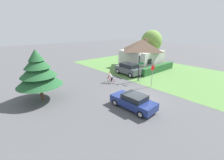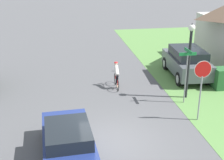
# 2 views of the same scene
# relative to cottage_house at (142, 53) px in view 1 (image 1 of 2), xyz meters

# --- Properties ---
(ground_plane) EXTENTS (140.00, 140.00, 0.00)m
(ground_plane) POSITION_rel_cottage_house_xyz_m (-11.72, -8.96, -2.74)
(ground_plane) COLOR #515154
(grass_verge_right) EXTENTS (16.00, 36.00, 0.01)m
(grass_verge_right) POSITION_rel_cottage_house_xyz_m (0.13, -4.96, -2.74)
(grass_verge_right) COLOR #568442
(grass_verge_right) RESTS_ON ground
(cottage_house) EXTENTS (6.70, 6.83, 5.28)m
(cottage_house) POSITION_rel_cottage_house_xyz_m (0.00, 0.00, 0.00)
(cottage_house) COLOR beige
(cottage_house) RESTS_ON ground
(hedge_row) EXTENTS (8.61, 0.90, 1.21)m
(hedge_row) POSITION_rel_cottage_house_xyz_m (-0.72, -4.26, -2.13)
(hedge_row) COLOR #285B2D
(hedge_row) RESTS_ON ground
(sedan_left_lane) EXTENTS (2.04, 4.45, 1.43)m
(sedan_left_lane) POSITION_rel_cottage_house_xyz_m (-13.48, -9.87, -2.03)
(sedan_left_lane) COLOR navy
(sedan_left_lane) RESTS_ON ground
(cyclist) EXTENTS (0.44, 1.70, 1.51)m
(cyclist) POSITION_rel_cottage_house_xyz_m (-10.49, -3.12, -2.02)
(cyclist) COLOR black
(cyclist) RESTS_ON ground
(parked_suv_right) EXTENTS (2.26, 4.55, 1.86)m
(parked_suv_right) POSITION_rel_cottage_house_xyz_m (-5.82, -2.06, -1.78)
(parked_suv_right) COLOR #4C5156
(parked_suv_right) RESTS_ON ground
(stop_sign) EXTENTS (0.79, 0.07, 2.87)m
(stop_sign) POSITION_rel_cottage_house_xyz_m (-7.48, -7.70, -0.68)
(stop_sign) COLOR gray
(stop_sign) RESTS_ON ground
(street_lamp) EXTENTS (0.35, 0.35, 4.04)m
(street_lamp) POSITION_rel_cottage_house_xyz_m (-7.05, -5.17, -0.14)
(street_lamp) COLOR black
(street_lamp) RESTS_ON ground
(street_name_sign) EXTENTS (0.90, 0.90, 2.86)m
(street_name_sign) POSITION_rel_cottage_house_xyz_m (-7.41, -5.78, -0.77)
(street_name_sign) COLOR gray
(street_name_sign) RESTS_ON ground
(conifer_tall_near) EXTENTS (4.43, 4.43, 5.27)m
(conifer_tall_near) POSITION_rel_cottage_house_xyz_m (-19.31, -2.42, 0.32)
(conifer_tall_near) COLOR #4C3823
(conifer_tall_near) RESTS_ON ground
(deciduous_tree_right) EXTENTS (4.37, 4.37, 6.88)m
(deciduous_tree_right) POSITION_rel_cottage_house_xyz_m (4.84, 1.33, 1.83)
(deciduous_tree_right) COLOR #4C3823
(deciduous_tree_right) RESTS_ON ground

